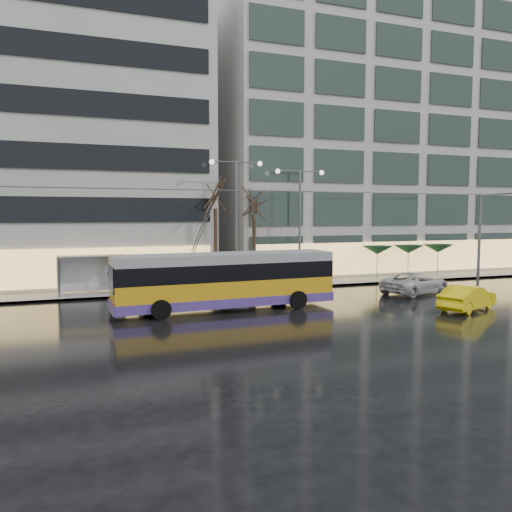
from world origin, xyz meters
name	(u,v)px	position (x,y,z in m)	size (l,w,h in m)	color
ground	(263,319)	(0.00, 0.00, 0.00)	(140.00, 140.00, 0.00)	black
sidewalk	(224,281)	(2.00, 14.00, 0.07)	(80.00, 10.00, 0.15)	gray
kerb	(244,290)	(2.00, 9.05, 0.07)	(80.00, 0.10, 0.15)	slate
building_right	(377,139)	(19.00, 19.00, 12.65)	(32.00, 14.00, 25.00)	#A09D99
trolleybus	(225,282)	(-1.09, 3.07, 1.56)	(12.50, 5.00, 5.75)	orange
catenary	(235,231)	(1.00, 7.94, 4.25)	(42.24, 5.12, 7.00)	#595B60
bus_shelter	(85,266)	(-8.38, 10.69, 1.96)	(4.20, 1.60, 2.51)	#595B60
street_lamp_near	(236,205)	(2.00, 10.80, 5.99)	(3.96, 0.36, 9.03)	#595B60
street_lamp_far	(300,209)	(7.00, 10.80, 5.71)	(3.96, 0.36, 8.53)	#595B60
tree_a	(215,190)	(0.50, 11.00, 7.09)	(3.20, 3.20, 8.40)	black
tree_b	(254,200)	(3.50, 11.20, 6.40)	(3.20, 3.20, 7.70)	black
parasol_a	(377,250)	(14.00, 11.00, 2.45)	(2.50, 2.50, 2.65)	#595B60
parasol_b	(408,249)	(17.00, 11.00, 2.45)	(2.50, 2.50, 2.65)	#595B60
parasol_c	(438,248)	(20.00, 11.00, 2.45)	(2.50, 2.50, 2.65)	#595B60
taxi_b	(467,298)	(11.55, -1.64, 0.71)	(1.50, 4.29, 1.41)	yellow
sedan_silver	(415,283)	(12.51, 4.17, 0.72)	(2.38, 5.17, 1.44)	silver
pedestrian_a	(112,271)	(-6.73, 10.84, 1.57)	(1.28, 1.29, 2.19)	black
pedestrian_b	(139,283)	(-5.10, 9.40, 0.90)	(0.92, 0.91, 1.50)	black
pedestrian_c	(91,274)	(-7.99, 11.82, 1.27)	(1.29, 0.99, 2.11)	black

